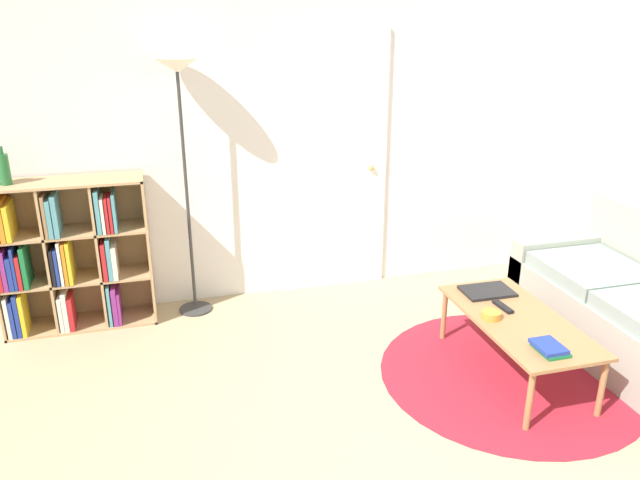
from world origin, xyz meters
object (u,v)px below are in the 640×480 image
(coffee_table, at_px, (518,323))
(laptop, at_px, (487,291))
(bookshelf, at_px, (66,256))
(floor_lamp, at_px, (179,98))
(bowl, at_px, (491,315))
(bottle_middle, at_px, (4,169))

(coffee_table, relative_size, laptop, 3.35)
(bookshelf, xyz_separation_m, floor_lamp, (0.87, -0.00, 1.07))
(floor_lamp, xyz_separation_m, bowl, (1.71, -1.39, -1.19))
(coffee_table, xyz_separation_m, bottle_middle, (-3.03, 1.42, 0.84))
(bookshelf, relative_size, bottle_middle, 4.24)
(floor_lamp, bearing_deg, bowl, -39.14)
(bowl, bearing_deg, floor_lamp, 140.86)
(floor_lamp, bearing_deg, bookshelf, 179.88)
(floor_lamp, bearing_deg, laptop, -29.31)
(bottle_middle, bearing_deg, floor_lamp, 0.51)
(bookshelf, bearing_deg, bowl, -28.33)
(bookshelf, relative_size, floor_lamp, 0.58)
(coffee_table, distance_m, bowl, 0.18)
(floor_lamp, relative_size, bowl, 15.86)
(floor_lamp, distance_m, bottle_middle, 1.23)
(laptop, xyz_separation_m, bowl, (-0.17, -0.34, 0.01))
(floor_lamp, xyz_separation_m, laptop, (1.87, -1.05, -1.20))
(bookshelf, height_order, laptop, bookshelf)
(coffee_table, bearing_deg, laptop, 90.13)
(bottle_middle, bearing_deg, laptop, -18.93)
(floor_lamp, xyz_separation_m, coffee_table, (1.87, -1.43, -1.25))
(floor_lamp, relative_size, bottle_middle, 7.32)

